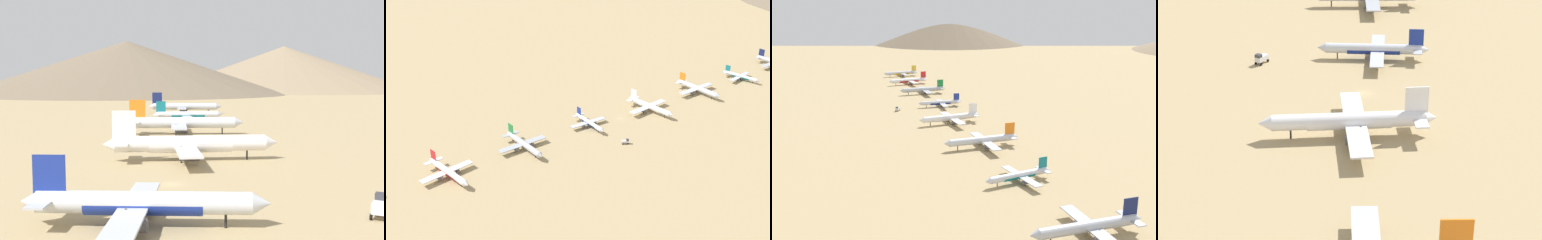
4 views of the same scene
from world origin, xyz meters
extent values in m
plane|color=tan|center=(0.00, 0.00, 0.00)|extent=(2622.54, 2622.54, 0.00)
cylinder|color=silver|center=(-0.69, -216.19, 4.56)|extent=(39.28, 8.00, 4.12)
cone|color=silver|center=(20.47, -214.07, 4.56)|extent=(3.86, 4.37, 4.04)
cone|color=silver|center=(-21.64, -218.29, 4.56)|extent=(3.39, 4.00, 3.71)
cube|color=gold|center=(-17.75, -217.90, 9.39)|extent=(5.98, 0.97, 7.60)
cube|color=#B6BBC5|center=(-18.40, -217.96, 4.97)|extent=(4.75, 13.30, 0.39)
cube|color=#B6BBC5|center=(-2.31, -216.35, 3.84)|extent=(9.07, 37.25, 0.49)
cylinder|color=#4C4C54|center=(-2.10, -209.79, 2.34)|extent=(4.78, 2.94, 2.50)
cylinder|color=#4C4C54|center=(-0.80, -222.74, 2.34)|extent=(4.78, 2.94, 2.50)
cylinder|color=black|center=(14.08, -214.71, 2.07)|extent=(0.48, 0.48, 4.15)
cylinder|color=black|center=(-3.67, -213.65, 2.07)|extent=(0.48, 0.48, 4.15)
cylinder|color=black|center=(-3.11, -219.27, 2.07)|extent=(0.48, 0.48, 4.15)
cylinder|color=gold|center=(-0.69, -216.19, 4.25)|extent=(21.79, 6.25, 4.13)
cylinder|color=white|center=(1.43, -154.05, 4.80)|extent=(41.31, 10.31, 4.34)
cone|color=white|center=(23.58, -150.77, 4.80)|extent=(4.24, 4.74, 4.25)
cone|color=white|center=(-20.49, -157.29, 4.80)|extent=(3.74, 4.33, 3.91)
cube|color=red|center=(-16.42, -156.69, 9.88)|extent=(6.27, 1.31, 8.00)
cube|color=silver|center=(-17.10, -156.79, 5.23)|extent=(5.62, 14.09, 0.41)
cube|color=silver|center=(-0.26, -154.30, 4.04)|extent=(11.33, 39.25, 0.51)
cylinder|color=#4C4C54|center=(-0.36, -147.38, 2.47)|extent=(5.13, 3.30, 2.63)
cylinder|color=#4C4C54|center=(1.64, -160.94, 2.47)|extent=(5.13, 3.30, 2.63)
cylinder|color=black|center=(16.89, -151.76, 2.18)|extent=(0.50, 0.50, 4.36)
cylinder|color=black|center=(-1.83, -151.53, 2.18)|extent=(0.50, 0.50, 4.36)
cylinder|color=black|center=(-0.96, -157.40, 2.18)|extent=(0.50, 0.50, 4.36)
cylinder|color=red|center=(1.43, -154.05, 4.47)|extent=(23.01, 7.61, 4.35)
cylinder|color=#B2B7C1|center=(-1.86, -92.59, 4.85)|extent=(41.72, 5.59, 4.39)
cone|color=#B2B7C1|center=(20.79, -91.94, 4.85)|extent=(3.82, 4.41, 4.30)
cone|color=#B2B7C1|center=(-24.27, -93.23, 4.85)|extent=(3.35, 4.04, 3.95)
cube|color=#197A38|center=(-20.11, -93.12, 10.00)|extent=(6.37, 0.59, 8.09)
cube|color=#A4A8B2|center=(-20.81, -93.14, 5.29)|extent=(4.10, 13.97, 0.42)
cube|color=#A4A8B2|center=(-3.59, -92.64, 4.09)|extent=(6.91, 39.45, 0.52)
cylinder|color=#4C4C54|center=(-2.87, -85.68, 2.50)|extent=(4.93, 2.80, 2.66)
cylinder|color=#4C4C54|center=(-2.47, -99.55, 2.50)|extent=(4.93, 2.80, 2.66)
cylinder|color=black|center=(13.95, -92.13, 2.21)|extent=(0.51, 0.51, 4.42)
cylinder|color=black|center=(-4.83, -89.67, 2.21)|extent=(0.51, 0.51, 4.42)
cylinder|color=black|center=(-4.66, -95.68, 2.21)|extent=(0.51, 0.51, 4.42)
cylinder|color=silver|center=(-3.55, -29.98, 3.99)|extent=(34.32, 5.03, 3.61)
cone|color=silver|center=(15.05, -30.75, 3.99)|extent=(3.18, 3.66, 3.54)
cone|color=silver|center=(-21.96, -29.21, 3.99)|extent=(2.79, 3.36, 3.25)
cube|color=navy|center=(-18.55, -29.35, 8.22)|extent=(5.23, 0.55, 6.65)
cube|color=#B6BBC5|center=(-19.12, -29.33, 4.35)|extent=(3.51, 11.52, 0.34)
cube|color=#B6BBC5|center=(-4.98, -29.92, 3.36)|extent=(6.09, 32.47, 0.43)
cylinder|color=#4C4C54|center=(-3.98, -24.25, 2.05)|extent=(4.08, 2.35, 2.18)
cylinder|color=#4C4C54|center=(-4.45, -35.64, 2.05)|extent=(4.08, 2.35, 2.18)
cylinder|color=black|center=(9.43, -30.52, 1.81)|extent=(0.42, 0.42, 3.63)
cylinder|color=black|center=(-5.82, -27.41, 1.81)|extent=(0.42, 0.42, 3.63)
cylinder|color=black|center=(-6.03, -32.35, 1.81)|extent=(0.42, 0.42, 3.63)
cylinder|color=navy|center=(-3.55, -29.98, 3.72)|extent=(18.94, 4.40, 3.62)
cylinder|color=white|center=(4.23, 30.04, 5.07)|extent=(43.69, 8.64, 4.59)
cone|color=white|center=(27.78, 32.26, 5.07)|extent=(4.27, 4.84, 4.49)
cone|color=white|center=(-19.09, 27.85, 5.07)|extent=(3.75, 4.43, 4.13)
cube|color=white|center=(-14.76, 28.26, 10.44)|extent=(6.65, 1.04, 8.45)
cube|color=silver|center=(-15.48, 28.19, 5.53)|extent=(5.20, 14.78, 0.43)
cube|color=silver|center=(2.42, 29.87, 4.27)|extent=(9.85, 41.42, 0.54)
cylinder|color=#4C4C54|center=(2.71, 37.17, 2.61)|extent=(5.31, 3.24, 2.78)
cylinder|color=#4C4C54|center=(4.06, 22.75, 2.61)|extent=(5.31, 3.24, 2.78)
cylinder|color=black|center=(20.67, 31.59, 2.31)|extent=(0.53, 0.53, 4.61)
cylinder|color=black|center=(0.93, 32.88, 2.31)|extent=(0.53, 0.53, 4.61)
cylinder|color=black|center=(1.52, 26.64, 2.31)|extent=(0.53, 0.53, 4.61)
cylinder|color=white|center=(4.23, 30.04, 4.73)|extent=(24.22, 6.81, 4.60)
cylinder|color=silver|center=(1.21, 94.11, 5.16)|extent=(44.35, 6.05, 4.67)
cone|color=silver|center=(25.27, 94.86, 5.16)|extent=(4.07, 4.70, 4.57)
cone|color=silver|center=(-22.61, 93.36, 5.16)|extent=(3.57, 4.31, 4.20)
cube|color=orange|center=(-18.19, 93.50, 10.63)|extent=(6.77, 0.64, 8.60)
cube|color=#B6BBC5|center=(-18.93, 93.47, 5.63)|extent=(4.39, 14.86, 0.44)
cube|color=#B6BBC5|center=(-0.63, 94.05, 4.34)|extent=(7.45, 41.94, 0.55)
cylinder|color=#4C4C54|center=(0.12, 101.44, 2.65)|extent=(5.25, 2.99, 2.83)
cylinder|color=#4C4C54|center=(0.58, 86.71, 2.65)|extent=(5.25, 2.99, 2.83)
cylinder|color=black|center=(18.00, 94.63, 2.35)|extent=(0.54, 0.54, 4.69)
cylinder|color=black|center=(-1.96, 97.20, 2.35)|extent=(0.54, 0.54, 4.69)
cylinder|color=black|center=(-1.76, 90.82, 2.35)|extent=(0.54, 0.54, 4.69)
cylinder|color=silver|center=(3.12, 155.23, 4.00)|extent=(34.46, 8.90, 3.62)
cone|color=silver|center=(21.57, 158.13, 4.00)|extent=(3.56, 3.98, 3.55)
cone|color=silver|center=(-15.14, 152.36, 4.00)|extent=(3.14, 3.63, 3.26)
cube|color=#14727F|center=(-11.75, 152.89, 8.24)|extent=(5.23, 1.14, 6.67)
cube|color=#B6BBC5|center=(-12.32, 152.80, 4.36)|extent=(4.79, 11.77, 0.34)
cube|color=#B6BBC5|center=(1.71, 155.01, 3.37)|extent=(9.74, 32.75, 0.43)
cylinder|color=#4C4C54|center=(1.57, 160.77, 2.06)|extent=(4.29, 2.79, 2.19)
cylinder|color=#4C4C54|center=(3.35, 149.48, 2.06)|extent=(4.29, 2.79, 2.19)
cylinder|color=black|center=(16.00, 157.25, 1.82)|extent=(0.42, 0.42, 3.64)
cylinder|color=black|center=(0.38, 157.31, 1.82)|extent=(0.42, 0.42, 3.64)
cylinder|color=black|center=(1.15, 152.41, 1.82)|extent=(0.42, 0.42, 3.64)
cylinder|color=#14727F|center=(3.12, 155.23, 3.73)|extent=(19.20, 6.51, 3.63)
cylinder|color=#B2B7C1|center=(0.92, 216.41, 5.08)|extent=(43.54, 4.65, 4.59)
cone|color=#B2B7C1|center=(24.62, 216.38, 5.08)|extent=(3.87, 4.51, 4.50)
cone|color=#B2B7C1|center=(-22.54, 216.43, 5.08)|extent=(3.39, 4.14, 4.14)
cube|color=#141E51|center=(-18.19, 216.43, 10.46)|extent=(6.65, 0.43, 8.46)
cube|color=#A4A8B2|center=(-18.91, 216.43, 5.54)|extent=(3.89, 14.51, 0.44)
cube|color=#A4A8B2|center=(-0.90, 216.41, 4.27)|extent=(6.09, 41.12, 0.54)
cylinder|color=#4C4C54|center=(0.08, 223.66, 2.61)|extent=(5.08, 2.79, 2.78)
cylinder|color=#4C4C54|center=(0.06, 209.15, 2.61)|extent=(5.08, 2.79, 2.78)
cylinder|color=black|center=(17.46, 216.39, 2.31)|extent=(0.53, 0.53, 4.62)
cylinder|color=black|center=(-2.10, 219.55, 2.31)|extent=(0.53, 0.53, 4.62)
cylinder|color=black|center=(-2.11, 213.26, 2.31)|extent=(0.53, 0.53, 4.62)
cube|color=silver|center=(35.99, -25.42, 1.95)|extent=(4.58, 5.66, 1.70)
cube|color=#333338|center=(36.83, -23.95, 3.35)|extent=(2.69, 2.59, 1.10)
cylinder|color=black|center=(35.97, -23.14, 0.55)|extent=(0.85, 1.13, 1.10)
cylinder|color=black|center=(37.97, -24.28, 0.55)|extent=(0.85, 1.13, 1.10)
cylinder|color=black|center=(34.01, -26.57, 0.55)|extent=(0.85, 1.13, 1.10)
cylinder|color=black|center=(36.00, -27.71, 0.55)|extent=(0.85, 1.13, 1.10)
cone|color=#70604C|center=(-205.95, -700.68, 39.70)|extent=(377.81, 377.81, 79.41)
cone|color=#847056|center=(16.90, -956.25, 54.00)|extent=(482.36, 482.36, 107.99)
camera|label=1|loc=(3.58, -101.13, 23.28)|focal=42.96mm
camera|label=2|loc=(292.48, -257.67, 187.69)|focal=47.90mm
camera|label=3|loc=(97.01, 355.46, 90.32)|focal=42.12mm
camera|label=4|loc=(1.11, 212.63, 95.39)|focal=67.81mm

